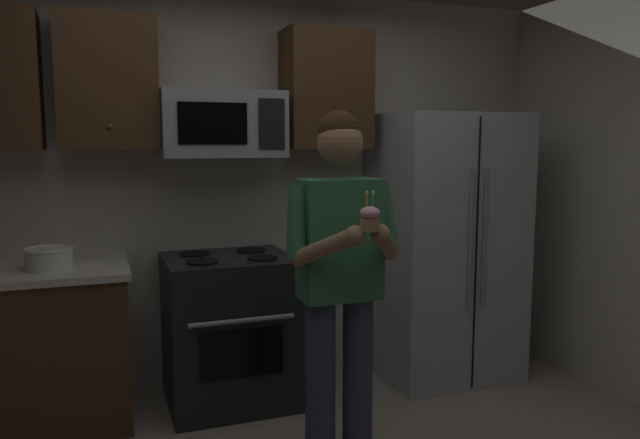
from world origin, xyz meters
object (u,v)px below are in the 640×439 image
object	(u,v)px
oven_range	(230,330)
refrigerator	(445,247)
microwave	(222,124)
bowl_large_white	(49,258)
person	(340,271)
cupcake	(370,218)

from	to	relation	value
oven_range	refrigerator	bearing A→B (deg)	-1.50
oven_range	microwave	world-z (taller)	microwave
oven_range	bowl_large_white	size ratio (longest dim) A/B	3.62
refrigerator	person	distance (m)	1.47
bowl_large_white	microwave	bearing A→B (deg)	7.98
microwave	person	size ratio (longest dim) A/B	0.42
oven_range	cupcake	xyz separation A→B (m)	(0.35, -1.28, 0.83)
microwave	bowl_large_white	size ratio (longest dim) A/B	2.87
cupcake	microwave	bearing A→B (deg)	104.11
refrigerator	bowl_large_white	bearing A→B (deg)	179.57
bowl_large_white	cupcake	world-z (taller)	cupcake
oven_range	cupcake	distance (m)	1.57
microwave	oven_range	bearing A→B (deg)	-90.02
refrigerator	cupcake	world-z (taller)	refrigerator
person	cupcake	world-z (taller)	person
microwave	bowl_large_white	xyz separation A→B (m)	(-1.00, -0.14, -0.74)
oven_range	microwave	xyz separation A→B (m)	(0.00, 0.12, 1.26)
oven_range	bowl_large_white	xyz separation A→B (m)	(-1.00, -0.02, 0.52)
refrigerator	cupcake	distance (m)	1.73
microwave	cupcake	world-z (taller)	microwave
bowl_large_white	person	xyz separation A→B (m)	(1.35, -0.93, 0.01)
person	cupcake	bearing A→B (deg)	-90.00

